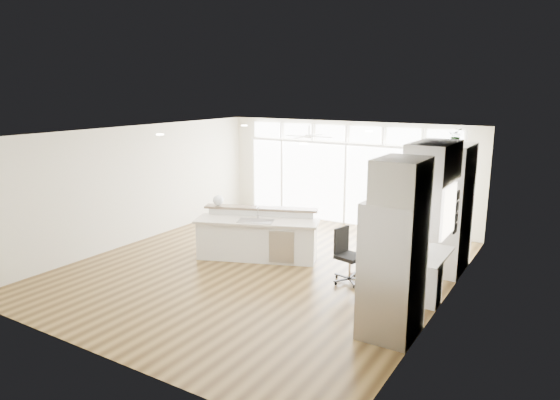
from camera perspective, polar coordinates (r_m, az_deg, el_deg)
The scene contains 24 objects.
floor at distance 10.15m, azimuth -1.90°, elevation -7.72°, with size 7.00×8.00×0.02m, color #473116.
ceiling at distance 9.55m, azimuth -2.02°, elevation 7.70°, with size 7.00×8.00×0.02m, color silver.
wall_back at distance 13.22m, azimuth 7.67°, elevation 3.08°, with size 7.00×0.04×2.70m, color beige.
wall_front at distance 6.92m, azimuth -20.69°, elevation -6.50°, with size 7.00×0.04×2.70m, color beige.
wall_left at distance 12.02m, azimuth -16.03°, elevation 1.74°, with size 0.04×8.00×2.70m, color beige.
wall_right at distance 8.41m, azimuth 18.39°, elevation -2.99°, with size 0.04×8.00×2.70m, color beige.
glass_wall at distance 13.22m, azimuth 7.52°, elevation 1.76°, with size 5.80×0.06×2.08m, color white.
transom_row at distance 13.03m, azimuth 7.69°, elevation 7.51°, with size 5.90×0.06×0.40m, color white.
desk_window at distance 8.65m, azimuth 18.69°, elevation -1.21°, with size 0.04×0.85×0.85m, color white.
ceiling_fan at distance 12.22m, azimuth 3.34°, elevation 7.74°, with size 1.16×1.16×0.32m, color white.
recessed_lights at distance 9.72m, azimuth -1.36°, elevation 7.68°, with size 3.40×3.00×0.02m, color white.
oven_cabinet at distance 10.21m, azimuth 18.92°, elevation -0.91°, with size 0.64×1.20×2.50m, color white.
desk_nook at distance 9.06m, azimuth 16.12°, elevation -8.16°, with size 0.72×1.30×0.76m, color white.
upper_cabinets at distance 8.57m, azimuth 17.18°, elevation 4.23°, with size 0.64×1.30×0.64m, color white.
refrigerator at distance 7.37m, azimuth 12.73°, elevation -7.70°, with size 0.76×0.90×2.00m, color #A2A1A6.
fridge_cabinet at distance 7.01m, azimuth 13.71°, elevation 2.25°, with size 0.64×0.90×0.60m, color white.
framed_photos at distance 9.28m, azimuth 19.50°, elevation -1.32°, with size 0.06×0.22×0.80m, color black.
kitchen_island at distance 10.48m, azimuth -2.65°, elevation -4.05°, with size 2.57×0.97×1.02m, color white.
rug at distance 9.80m, azimuth 11.40°, elevation -8.64°, with size 0.95×0.69×0.01m, color black.
office_chair at distance 9.30m, azimuth 8.01°, elevation -6.39°, with size 0.53×0.49×1.01m, color black.
fishbowl at distance 10.94m, azimuth -7.08°, elevation -0.04°, with size 0.23×0.23×0.23m, color white.
monitor at distance 8.90m, azimuth 15.85°, elevation -4.55°, with size 0.08×0.49×0.41m, color black.
keyboard at distance 9.00m, azimuth 14.73°, elevation -5.61°, with size 0.11×0.29×0.01m, color white.
potted_plant at distance 9.99m, azimuth 19.48°, elevation 6.74°, with size 0.27×0.30×0.23m, color #295725.
Camera 1 is at (5.26, -7.93, 3.52)m, focal length 32.00 mm.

